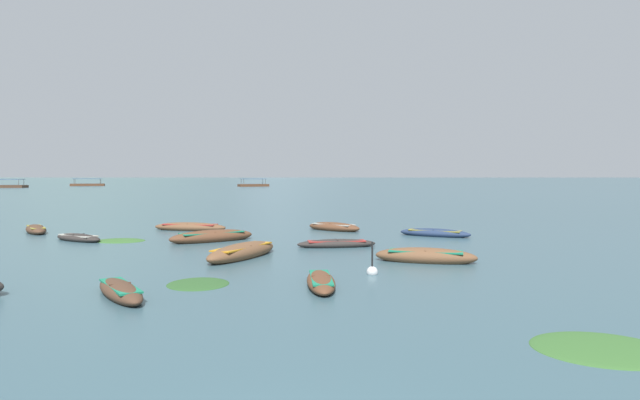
{
  "coord_description": "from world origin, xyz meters",
  "views": [
    {
      "loc": [
        0.08,
        -4.67,
        3.21
      ],
      "look_at": [
        3.49,
        44.3,
        0.93
      ],
      "focal_mm": 29.2,
      "sensor_mm": 36.0,
      "label": 1
    }
  ],
  "objects_px": {
    "ferry_2": "(8,186)",
    "rowboat_10": "(212,237)",
    "rowboat_5": "(120,291)",
    "rowboat_4": "(36,230)",
    "ferry_1": "(253,185)",
    "ferry_0": "(88,185)",
    "rowboat_6": "(435,233)",
    "mooring_buoy": "(372,271)",
    "rowboat_8": "(334,227)",
    "rowboat_0": "(426,256)",
    "rowboat_3": "(321,282)",
    "rowboat_2": "(242,252)",
    "rowboat_7": "(190,227)",
    "rowboat_9": "(337,244)",
    "rowboat_11": "(78,238)"
  },
  "relations": [
    {
      "from": "rowboat_6",
      "to": "ferry_0",
      "type": "xyz_separation_m",
      "value": [
        -70.5,
        143.35,
        0.29
      ]
    },
    {
      "from": "rowboat_5",
      "to": "rowboat_11",
      "type": "distance_m",
      "value": 13.65
    },
    {
      "from": "rowboat_8",
      "to": "rowboat_10",
      "type": "height_order",
      "value": "rowboat_10"
    },
    {
      "from": "ferry_0",
      "to": "mooring_buoy",
      "type": "bearing_deg",
      "value": -66.97
    },
    {
      "from": "rowboat_7",
      "to": "ferry_1",
      "type": "distance_m",
      "value": 127.12
    },
    {
      "from": "rowboat_4",
      "to": "rowboat_7",
      "type": "xyz_separation_m",
      "value": [
        8.45,
        0.75,
        0.01
      ]
    },
    {
      "from": "ferry_0",
      "to": "rowboat_7",
      "type": "bearing_deg",
      "value": -67.78
    },
    {
      "from": "rowboat_4",
      "to": "ferry_0",
      "type": "relative_size",
      "value": 0.32
    },
    {
      "from": "rowboat_0",
      "to": "mooring_buoy",
      "type": "distance_m",
      "value": 3.32
    },
    {
      "from": "rowboat_6",
      "to": "mooring_buoy",
      "type": "height_order",
      "value": "mooring_buoy"
    },
    {
      "from": "ferry_2",
      "to": "rowboat_2",
      "type": "bearing_deg",
      "value": -59.9
    },
    {
      "from": "rowboat_10",
      "to": "rowboat_11",
      "type": "relative_size",
      "value": 1.37
    },
    {
      "from": "rowboat_8",
      "to": "rowboat_4",
      "type": "bearing_deg",
      "value": -179.45
    },
    {
      "from": "rowboat_2",
      "to": "ferry_2",
      "type": "xyz_separation_m",
      "value": [
        -72.63,
        125.31,
        0.22
      ]
    },
    {
      "from": "rowboat_5",
      "to": "rowboat_11",
      "type": "bearing_deg",
      "value": 115.25
    },
    {
      "from": "mooring_buoy",
      "to": "rowboat_6",
      "type": "bearing_deg",
      "value": 63.64
    },
    {
      "from": "rowboat_7",
      "to": "rowboat_9",
      "type": "relative_size",
      "value": 1.26
    },
    {
      "from": "rowboat_0",
      "to": "rowboat_3",
      "type": "bearing_deg",
      "value": -136.31
    },
    {
      "from": "rowboat_11",
      "to": "rowboat_5",
      "type": "bearing_deg",
      "value": -64.75
    },
    {
      "from": "ferry_0",
      "to": "ferry_2",
      "type": "distance_m",
      "value": 27.3
    },
    {
      "from": "rowboat_0",
      "to": "rowboat_11",
      "type": "distance_m",
      "value": 17.14
    },
    {
      "from": "rowboat_10",
      "to": "ferry_0",
      "type": "relative_size",
      "value": 0.41
    },
    {
      "from": "rowboat_4",
      "to": "ferry_1",
      "type": "distance_m",
      "value": 127.9
    },
    {
      "from": "rowboat_3",
      "to": "ferry_1",
      "type": "height_order",
      "value": "ferry_1"
    },
    {
      "from": "ferry_2",
      "to": "rowboat_10",
      "type": "bearing_deg",
      "value": -59.5
    },
    {
      "from": "ferry_2",
      "to": "rowboat_8",
      "type": "bearing_deg",
      "value": -56.2
    },
    {
      "from": "rowboat_5",
      "to": "rowboat_10",
      "type": "distance_m",
      "value": 11.72
    },
    {
      "from": "rowboat_9",
      "to": "ferry_1",
      "type": "bearing_deg",
      "value": 94.91
    },
    {
      "from": "rowboat_11",
      "to": "mooring_buoy",
      "type": "relative_size",
      "value": 2.69
    },
    {
      "from": "rowboat_5",
      "to": "ferry_2",
      "type": "xyz_separation_m",
      "value": [
        -69.91,
        131.76,
        0.29
      ]
    },
    {
      "from": "rowboat_0",
      "to": "rowboat_2",
      "type": "height_order",
      "value": "rowboat_2"
    },
    {
      "from": "rowboat_9",
      "to": "rowboat_4",
      "type": "bearing_deg",
      "value": 156.69
    },
    {
      "from": "rowboat_6",
      "to": "mooring_buoy",
      "type": "bearing_deg",
      "value": -116.36
    },
    {
      "from": "rowboat_0",
      "to": "rowboat_3",
      "type": "height_order",
      "value": "rowboat_0"
    },
    {
      "from": "rowboat_2",
      "to": "rowboat_4",
      "type": "bearing_deg",
      "value": 141.59
    },
    {
      "from": "rowboat_5",
      "to": "ferry_1",
      "type": "distance_m",
      "value": 144.14
    },
    {
      "from": "ferry_0",
      "to": "mooring_buoy",
      "type": "relative_size",
      "value": 9.07
    },
    {
      "from": "ferry_2",
      "to": "mooring_buoy",
      "type": "bearing_deg",
      "value": -59.15
    },
    {
      "from": "rowboat_5",
      "to": "ferry_0",
      "type": "height_order",
      "value": "ferry_0"
    },
    {
      "from": "rowboat_8",
      "to": "mooring_buoy",
      "type": "bearing_deg",
      "value": -90.28
    },
    {
      "from": "rowboat_4",
      "to": "rowboat_5",
      "type": "distance_m",
      "value": 18.89
    },
    {
      "from": "rowboat_7",
      "to": "mooring_buoy",
      "type": "height_order",
      "value": "mooring_buoy"
    },
    {
      "from": "rowboat_7",
      "to": "ferry_0",
      "type": "height_order",
      "value": "ferry_0"
    },
    {
      "from": "rowboat_4",
      "to": "ferry_2",
      "type": "height_order",
      "value": "ferry_2"
    },
    {
      "from": "ferry_1",
      "to": "mooring_buoy",
      "type": "height_order",
      "value": "ferry_1"
    },
    {
      "from": "ferry_0",
      "to": "mooring_buoy",
      "type": "distance_m",
      "value": 167.06
    },
    {
      "from": "rowboat_8",
      "to": "mooring_buoy",
      "type": "relative_size",
      "value": 2.94
    },
    {
      "from": "rowboat_2",
      "to": "rowboat_6",
      "type": "relative_size",
      "value": 1.18
    },
    {
      "from": "rowboat_0",
      "to": "rowboat_9",
      "type": "bearing_deg",
      "value": 124.23
    },
    {
      "from": "rowboat_2",
      "to": "rowboat_11",
      "type": "xyz_separation_m",
      "value": [
        -8.54,
        5.89,
        -0.08
      ]
    }
  ]
}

